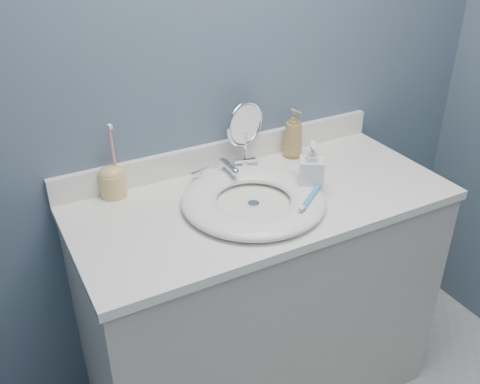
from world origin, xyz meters
TOP-DOWN VIEW (x-y plane):
  - back_wall at (0.00, 1.25)m, footprint 2.20×0.02m
  - vanity_cabinet at (0.00, 0.97)m, footprint 1.20×0.55m
  - countertop at (0.00, 0.97)m, footprint 1.22×0.57m
  - backsplash at (0.00, 1.24)m, footprint 1.22×0.02m
  - basin at (-0.05, 0.94)m, footprint 0.45×0.45m
  - drain at (-0.05, 0.94)m, footprint 0.04×0.04m
  - faucet at (-0.05, 1.14)m, footprint 0.25×0.13m
  - makeup_mirror at (0.05, 1.19)m, footprint 0.16×0.09m
  - soap_bottle_amber at (0.25, 1.18)m, footprint 0.08×0.08m
  - soap_bottle_clear at (0.15, 0.93)m, footprint 0.11×0.11m
  - toothbrush_holder at (-0.41, 1.21)m, footprint 0.08×0.08m
  - toothbrush_lying at (0.08, 0.84)m, footprint 0.15×0.12m

SIDE VIEW (x-z plane):
  - vanity_cabinet at x=0.00m, z-range 0.00..0.85m
  - countertop at x=0.00m, z-range 0.85..0.88m
  - drain at x=-0.05m, z-range 0.88..0.89m
  - basin at x=-0.05m, z-range 0.88..0.92m
  - faucet at x=-0.05m, z-range 0.87..0.95m
  - toothbrush_lying at x=0.08m, z-range 0.92..0.93m
  - backsplash at x=0.00m, z-range 0.88..0.97m
  - toothbrush_holder at x=-0.41m, z-range 0.81..1.06m
  - soap_bottle_clear at x=0.15m, z-range 0.88..1.05m
  - soap_bottle_amber at x=0.25m, z-range 0.88..1.06m
  - makeup_mirror at x=0.05m, z-range 0.89..1.14m
  - back_wall at x=0.00m, z-range 0.00..2.40m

